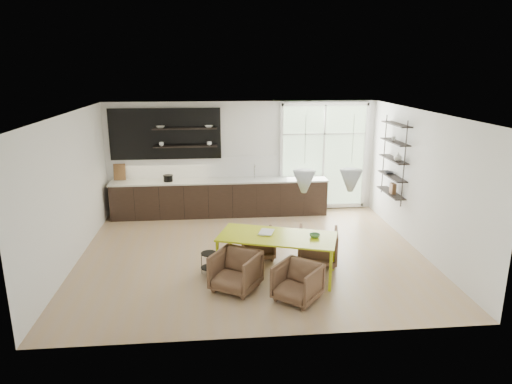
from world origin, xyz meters
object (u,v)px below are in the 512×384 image
at_px(dining_table, 277,238).
at_px(wire_stool, 209,260).
at_px(armchair_back_left, 258,243).
at_px(armchair_back_right, 318,246).
at_px(armchair_front_left, 236,271).
at_px(armchair_front_right, 297,282).

height_order(dining_table, wire_stool, dining_table).
distance_m(armchair_back_left, armchair_back_right, 1.21).
relative_size(armchair_front_left, armchair_front_right, 1.09).
xyz_separation_m(armchair_back_left, wire_stool, (-0.99, -0.67, -0.03)).
xyz_separation_m(armchair_back_right, armchair_front_right, (-0.66, -1.44, -0.04)).
xyz_separation_m(armchair_front_left, armchair_front_right, (1.00, -0.46, -0.03)).
distance_m(armchair_front_left, wire_stool, 0.84).
distance_m(armchair_front_right, wire_stool, 1.86).
bearing_deg(wire_stool, armchair_back_left, 34.36).
height_order(armchair_back_left, armchair_front_left, armchair_front_left).
bearing_deg(wire_stool, armchair_front_right, -38.39).
xyz_separation_m(dining_table, armchair_back_right, (0.87, 0.47, -0.37)).
height_order(dining_table, armchair_back_right, dining_table).
distance_m(dining_table, armchair_back_right, 1.06).
relative_size(dining_table, armchair_back_right, 2.99).
xyz_separation_m(dining_table, armchair_front_left, (-0.79, -0.51, -0.38)).
relative_size(dining_table, wire_stool, 5.67).
xyz_separation_m(armchair_back_right, armchair_front_left, (-1.66, -0.97, -0.01)).
bearing_deg(armchair_front_left, armchair_back_right, 61.49).
xyz_separation_m(dining_table, wire_stool, (-1.25, 0.19, -0.46)).
bearing_deg(armchair_back_left, armchair_front_left, 67.21).
xyz_separation_m(armchair_back_left, armchair_back_right, (1.14, -0.39, 0.06)).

